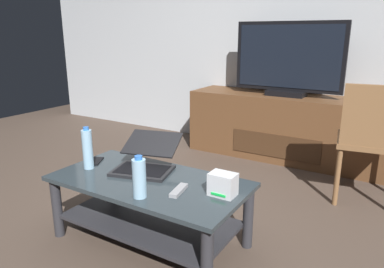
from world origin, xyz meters
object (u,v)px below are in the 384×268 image
(media_cabinet, at_px, (284,127))
(water_bottle_near, at_px, (88,149))
(coffee_table, at_px, (149,199))
(laptop, at_px, (147,159))
(router_box, at_px, (223,184))
(water_bottle_far, at_px, (139,178))
(cell_phone, at_px, (96,161))
(tv_remote, at_px, (179,190))
(dining_chair, at_px, (371,137))
(television, at_px, (288,61))

(media_cabinet, distance_m, water_bottle_near, 2.06)
(coffee_table, height_order, laptop, laptop)
(laptop, xyz_separation_m, router_box, (0.58, -0.10, 0.00))
(water_bottle_far, bearing_deg, cell_phone, 156.29)
(media_cabinet, distance_m, laptop, 1.80)
(coffee_table, bearing_deg, tv_remote, -12.14)
(water_bottle_near, bearing_deg, tv_remote, -0.17)
(dining_chair, height_order, tv_remote, dining_chair)
(dining_chair, xyz_separation_m, water_bottle_near, (-1.46, -1.26, 0.02))
(media_cabinet, bearing_deg, dining_chair, -39.79)
(laptop, relative_size, tv_remote, 3.05)
(dining_chair, bearing_deg, laptop, -137.00)
(media_cabinet, bearing_deg, laptop, -100.57)
(laptop, bearing_deg, water_bottle_near, -148.80)
(water_bottle_near, xyz_separation_m, cell_phone, (-0.05, 0.10, -0.12))
(water_bottle_near, bearing_deg, water_bottle_far, -16.11)
(tv_remote, bearing_deg, dining_chair, 47.72)
(coffee_table, relative_size, cell_phone, 8.13)
(television, distance_m, tv_remote, 2.01)
(water_bottle_near, distance_m, water_bottle_far, 0.55)
(cell_phone, bearing_deg, television, 41.55)
(laptop, distance_m, router_box, 0.59)
(coffee_table, height_order, cell_phone, cell_phone)
(cell_phone, bearing_deg, router_box, -28.74)
(cell_phone, distance_m, tv_remote, 0.73)
(dining_chair, distance_m, water_bottle_near, 1.93)
(coffee_table, height_order, television, television)
(media_cabinet, bearing_deg, water_bottle_near, -108.11)
(coffee_table, relative_size, television, 1.11)
(router_box, bearing_deg, water_bottle_near, -174.39)
(cell_phone, bearing_deg, coffee_table, -34.01)
(router_box, relative_size, water_bottle_far, 0.61)
(dining_chair, distance_m, laptop, 1.58)
(dining_chair, bearing_deg, water_bottle_near, -139.19)
(laptop, relative_size, water_bottle_near, 1.84)
(water_bottle_far, bearing_deg, television, 87.11)
(dining_chair, distance_m, router_box, 1.31)
(dining_chair, height_order, water_bottle_near, dining_chair)
(water_bottle_near, relative_size, tv_remote, 1.66)
(coffee_table, distance_m, cell_phone, 0.50)
(dining_chair, height_order, laptop, dining_chair)
(water_bottle_near, height_order, water_bottle_far, water_bottle_near)
(television, distance_m, router_box, 1.92)
(coffee_table, height_order, media_cabinet, media_cabinet)
(water_bottle_near, relative_size, cell_phone, 1.90)
(television, distance_m, water_bottle_far, 2.13)
(media_cabinet, relative_size, water_bottle_far, 8.40)
(television, height_order, cell_phone, television)
(water_bottle_near, bearing_deg, laptop, 31.20)
(television, relative_size, cell_phone, 7.31)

